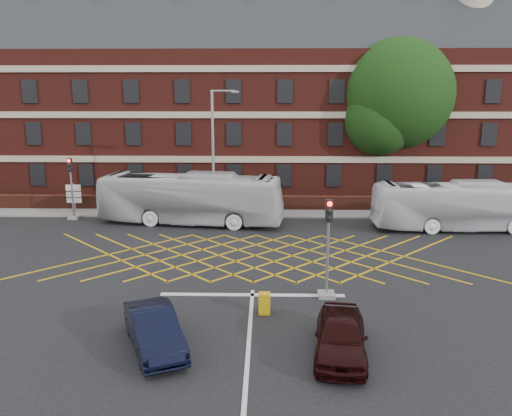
{
  "coord_description": "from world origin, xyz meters",
  "views": [
    {
      "loc": [
        0.59,
        -23.76,
        8.43
      ],
      "look_at": [
        0.05,
        1.5,
        2.75
      ],
      "focal_mm": 35.0,
      "sensor_mm": 36.0,
      "label": 1
    }
  ],
  "objects_px": {
    "car_navy": "(154,329)",
    "car_maroon": "(341,335)",
    "bus_right": "(461,206)",
    "traffic_light_far": "(72,194)",
    "traffic_light_near": "(328,258)",
    "direction_signs": "(74,195)",
    "street_lamp": "(215,179)",
    "utility_cabinet": "(264,303)",
    "deciduous_tree": "(397,102)",
    "bus_left": "(191,198)"
  },
  "relations": [
    {
      "from": "bus_left",
      "to": "traffic_light_near",
      "type": "bearing_deg",
      "value": -140.03
    },
    {
      "from": "traffic_light_far",
      "to": "street_lamp",
      "type": "xyz_separation_m",
      "value": [
        10.03,
        -0.75,
        1.26
      ]
    },
    {
      "from": "bus_left",
      "to": "car_navy",
      "type": "relative_size",
      "value": 2.96
    },
    {
      "from": "car_maroon",
      "to": "deciduous_tree",
      "type": "xyz_separation_m",
      "value": [
        7.87,
        25.62,
        7.28
      ]
    },
    {
      "from": "street_lamp",
      "to": "direction_signs",
      "type": "distance_m",
      "value": 11.05
    },
    {
      "from": "car_navy",
      "to": "deciduous_tree",
      "type": "xyz_separation_m",
      "value": [
        14.15,
        25.29,
        7.3
      ]
    },
    {
      "from": "car_navy",
      "to": "street_lamp",
      "type": "xyz_separation_m",
      "value": [
        0.32,
        17.46,
        2.34
      ]
    },
    {
      "from": "bus_left",
      "to": "bus_right",
      "type": "bearing_deg",
      "value": -85.53
    },
    {
      "from": "bus_right",
      "to": "car_maroon",
      "type": "height_order",
      "value": "bus_right"
    },
    {
      "from": "bus_right",
      "to": "street_lamp",
      "type": "distance_m",
      "value": 16.15
    },
    {
      "from": "direction_signs",
      "to": "street_lamp",
      "type": "bearing_deg",
      "value": -13.41
    },
    {
      "from": "car_maroon",
      "to": "traffic_light_far",
      "type": "distance_m",
      "value": 24.52
    },
    {
      "from": "traffic_light_near",
      "to": "utility_cabinet",
      "type": "height_order",
      "value": "traffic_light_near"
    },
    {
      "from": "street_lamp",
      "to": "traffic_light_far",
      "type": "bearing_deg",
      "value": 175.7
    },
    {
      "from": "car_maroon",
      "to": "deciduous_tree",
      "type": "relative_size",
      "value": 0.32
    },
    {
      "from": "traffic_light_far",
      "to": "traffic_light_near",
      "type": "bearing_deg",
      "value": -40.22
    },
    {
      "from": "bus_left",
      "to": "car_maroon",
      "type": "relative_size",
      "value": 2.96
    },
    {
      "from": "street_lamp",
      "to": "car_maroon",
      "type": "bearing_deg",
      "value": -71.45
    },
    {
      "from": "car_maroon",
      "to": "direction_signs",
      "type": "height_order",
      "value": "direction_signs"
    },
    {
      "from": "deciduous_tree",
      "to": "car_navy",
      "type": "bearing_deg",
      "value": -119.24
    },
    {
      "from": "traffic_light_far",
      "to": "street_lamp",
      "type": "bearing_deg",
      "value": -4.3
    },
    {
      "from": "bus_right",
      "to": "deciduous_tree",
      "type": "distance_m",
      "value": 11.57
    },
    {
      "from": "deciduous_tree",
      "to": "street_lamp",
      "type": "height_order",
      "value": "deciduous_tree"
    },
    {
      "from": "deciduous_tree",
      "to": "traffic_light_near",
      "type": "distance_m",
      "value": 22.97
    },
    {
      "from": "car_navy",
      "to": "traffic_light_far",
      "type": "xyz_separation_m",
      "value": [
        -9.72,
        18.22,
        1.08
      ]
    },
    {
      "from": "car_navy",
      "to": "car_maroon",
      "type": "height_order",
      "value": "car_maroon"
    },
    {
      "from": "bus_left",
      "to": "utility_cabinet",
      "type": "bearing_deg",
      "value": -152.1
    },
    {
      "from": "traffic_light_far",
      "to": "direction_signs",
      "type": "distance_m",
      "value": 1.92
    },
    {
      "from": "car_maroon",
      "to": "utility_cabinet",
      "type": "distance_m",
      "value": 4.07
    },
    {
      "from": "bus_left",
      "to": "deciduous_tree",
      "type": "distance_m",
      "value": 18.55
    },
    {
      "from": "deciduous_tree",
      "to": "traffic_light_near",
      "type": "relative_size",
      "value": 3.04
    },
    {
      "from": "bus_left",
      "to": "traffic_light_near",
      "type": "relative_size",
      "value": 2.89
    },
    {
      "from": "traffic_light_far",
      "to": "direction_signs",
      "type": "xyz_separation_m",
      "value": [
        -0.6,
        1.78,
        -0.39
      ]
    },
    {
      "from": "street_lamp",
      "to": "direction_signs",
      "type": "xyz_separation_m",
      "value": [
        -10.63,
        2.54,
        -1.65
      ]
    },
    {
      "from": "utility_cabinet",
      "to": "car_navy",
      "type": "bearing_deg",
      "value": -142.84
    },
    {
      "from": "bus_left",
      "to": "traffic_light_far",
      "type": "bearing_deg",
      "value": 91.37
    },
    {
      "from": "deciduous_tree",
      "to": "bus_left",
      "type": "bearing_deg",
      "value": -152.24
    },
    {
      "from": "car_navy",
      "to": "traffic_light_near",
      "type": "distance_m",
      "value": 7.95
    },
    {
      "from": "street_lamp",
      "to": "utility_cabinet",
      "type": "distance_m",
      "value": 15.24
    },
    {
      "from": "deciduous_tree",
      "to": "street_lamp",
      "type": "xyz_separation_m",
      "value": [
        -13.84,
        -7.83,
        -4.97
      ]
    },
    {
      "from": "bus_right",
      "to": "direction_signs",
      "type": "distance_m",
      "value": 26.95
    },
    {
      "from": "traffic_light_far",
      "to": "utility_cabinet",
      "type": "xyz_separation_m",
      "value": [
        13.47,
        -15.37,
        -1.34
      ]
    },
    {
      "from": "traffic_light_far",
      "to": "car_maroon",
      "type": "bearing_deg",
      "value": -49.2
    },
    {
      "from": "street_lamp",
      "to": "utility_cabinet",
      "type": "bearing_deg",
      "value": -76.79
    },
    {
      "from": "car_navy",
      "to": "bus_right",
      "type": "bearing_deg",
      "value": 20.31
    },
    {
      "from": "bus_right",
      "to": "car_navy",
      "type": "bearing_deg",
      "value": 134.14
    },
    {
      "from": "utility_cabinet",
      "to": "traffic_light_near",
      "type": "bearing_deg",
      "value": 33.24
    },
    {
      "from": "bus_left",
      "to": "traffic_light_far",
      "type": "relative_size",
      "value": 2.89
    },
    {
      "from": "traffic_light_near",
      "to": "street_lamp",
      "type": "height_order",
      "value": "street_lamp"
    },
    {
      "from": "bus_right",
      "to": "traffic_light_far",
      "type": "height_order",
      "value": "traffic_light_far"
    }
  ]
}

